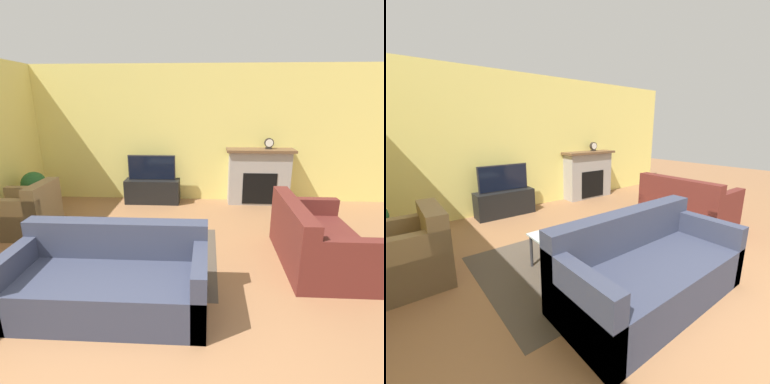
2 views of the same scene
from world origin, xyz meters
The scene contains 11 objects.
wall_back centered at (0.00, 4.58, 1.35)m, with size 8.70×0.06×2.70m.
area_rug centered at (-0.39, 2.04, 0.00)m, with size 2.38×1.86×0.00m.
fireplace centered at (1.69, 4.37, 0.58)m, with size 1.32×0.42×1.12m.
tv_stand centered at (-0.45, 4.28, 0.24)m, with size 1.10×0.38×0.49m.
tv centered at (-0.45, 4.28, 0.73)m, with size 0.94×0.06×0.50m.
couch_sectional centered at (-0.29, 1.03, 0.29)m, with size 1.94×0.89×0.82m.
couch_loveseat centered at (2.05, 2.01, 0.29)m, with size 0.93×1.49×0.82m.
armchair_by_window centered at (-2.18, 2.72, 0.30)m, with size 0.90×0.80×0.82m.
coffee_table centered at (-0.39, 1.94, 0.39)m, with size 1.18×0.66×0.43m.
potted_plant centered at (-2.47, 3.51, 0.52)m, with size 0.43×0.43×0.80m.
mantel_clock centered at (1.85, 4.37, 1.22)m, with size 0.18×0.07×0.21m.
Camera 1 is at (0.67, -1.54, 2.03)m, focal length 28.00 mm.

